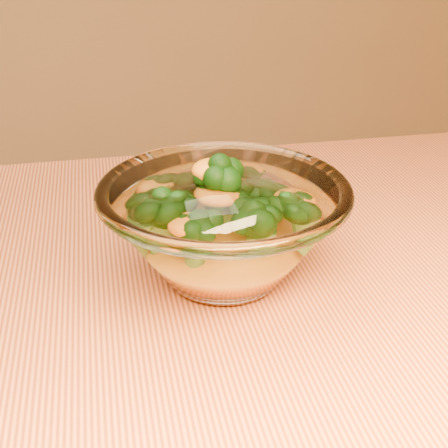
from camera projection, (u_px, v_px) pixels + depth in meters
The scene contains 4 objects.
table at pixel (152, 406), 0.59m from camera, with size 1.20×0.80×0.75m.
glass_bowl at pixel (224, 229), 0.58m from camera, with size 0.23×0.23×0.10m.
cheese_sauce at pixel (224, 249), 0.59m from camera, with size 0.14×0.14×0.04m, color orange.
broccoli_heap at pixel (215, 211), 0.58m from camera, with size 0.16×0.13×0.08m.
Camera 1 is at (-0.02, -0.45, 1.08)m, focal length 50.00 mm.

